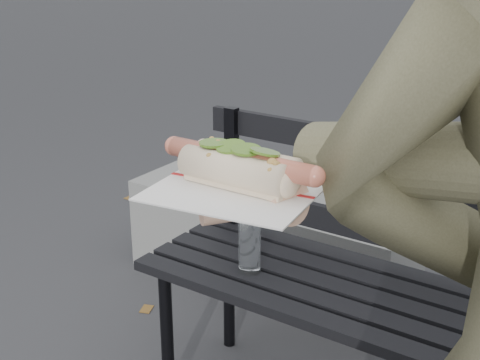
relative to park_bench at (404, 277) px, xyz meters
The scene contains 3 objects.
park_bench is the anchor object (origin of this frame).
concrete_block 1.02m from the park_bench, 143.72° to the left, with size 1.20×0.40×0.40m, color slate.
held_hotdog 1.15m from the park_bench, 71.34° to the right, with size 0.62×0.31×0.20m.
Camera 1 is at (0.42, -0.61, 1.41)m, focal length 50.00 mm.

